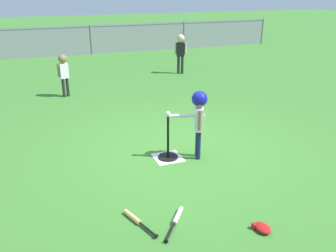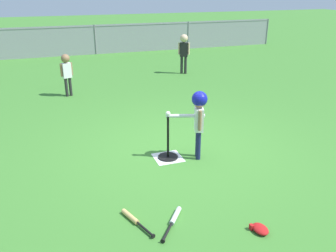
{
  "view_description": "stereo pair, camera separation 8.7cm",
  "coord_description": "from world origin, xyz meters",
  "px_view_note": "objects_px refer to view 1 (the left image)",
  "views": [
    {
      "loc": [
        -2.1,
        -5.01,
        2.57
      ],
      "look_at": [
        -0.33,
        -0.28,
        0.55
      ],
      "focal_mm": 37.54,
      "sensor_mm": 36.0,
      "label": 1
    },
    {
      "loc": [
        -2.02,
        -5.04,
        2.57
      ],
      "look_at": [
        -0.33,
        -0.28,
        0.55
      ],
      "focal_mm": 37.54,
      "sensor_mm": 36.0,
      "label": 2
    }
  ],
  "objects_px": {
    "batting_tee": "(168,151)",
    "fielder_deep_center": "(181,49)",
    "baseball_on_tee": "(168,114)",
    "batter_child": "(199,111)",
    "glove_near_bats": "(262,228)",
    "spare_bat_wood": "(136,220)",
    "spare_bat_silver": "(176,219)",
    "fielder_near_left": "(64,70)"
  },
  "relations": [
    {
      "from": "fielder_deep_center",
      "to": "glove_near_bats",
      "type": "relative_size",
      "value": 5.34
    },
    {
      "from": "batter_child",
      "to": "glove_near_bats",
      "type": "distance_m",
      "value": 2.06
    },
    {
      "from": "fielder_deep_center",
      "to": "baseball_on_tee",
      "type": "bearing_deg",
      "value": -114.25
    },
    {
      "from": "fielder_deep_center",
      "to": "fielder_near_left",
      "type": "bearing_deg",
      "value": -160.28
    },
    {
      "from": "spare_bat_silver",
      "to": "spare_bat_wood",
      "type": "height_order",
      "value": "same"
    },
    {
      "from": "batting_tee",
      "to": "fielder_deep_center",
      "type": "xyz_separation_m",
      "value": [
        2.4,
        5.34,
        0.66
      ]
    },
    {
      "from": "baseball_on_tee",
      "to": "fielder_deep_center",
      "type": "height_order",
      "value": "fielder_deep_center"
    },
    {
      "from": "baseball_on_tee",
      "to": "batter_child",
      "type": "xyz_separation_m",
      "value": [
        0.44,
        -0.15,
        0.03
      ]
    },
    {
      "from": "baseball_on_tee",
      "to": "batter_child",
      "type": "distance_m",
      "value": 0.47
    },
    {
      "from": "fielder_near_left",
      "to": "spare_bat_wood",
      "type": "relative_size",
      "value": 1.77
    },
    {
      "from": "fielder_deep_center",
      "to": "glove_near_bats",
      "type": "bearing_deg",
      "value": -105.39
    },
    {
      "from": "spare_bat_silver",
      "to": "glove_near_bats",
      "type": "distance_m",
      "value": 0.98
    },
    {
      "from": "fielder_deep_center",
      "to": "spare_bat_silver",
      "type": "distance_m",
      "value": 7.52
    },
    {
      "from": "baseball_on_tee",
      "to": "spare_bat_silver",
      "type": "xyz_separation_m",
      "value": [
        -0.48,
        -1.57,
        -0.72
      ]
    },
    {
      "from": "fielder_near_left",
      "to": "spare_bat_silver",
      "type": "height_order",
      "value": "fielder_near_left"
    },
    {
      "from": "batting_tee",
      "to": "glove_near_bats",
      "type": "height_order",
      "value": "batting_tee"
    },
    {
      "from": "spare_bat_wood",
      "to": "glove_near_bats",
      "type": "relative_size",
      "value": 2.62
    },
    {
      "from": "baseball_on_tee",
      "to": "fielder_near_left",
      "type": "distance_m",
      "value": 4.22
    },
    {
      "from": "batter_child",
      "to": "spare_bat_wood",
      "type": "bearing_deg",
      "value": -137.41
    },
    {
      "from": "baseball_on_tee",
      "to": "spare_bat_silver",
      "type": "height_order",
      "value": "baseball_on_tee"
    },
    {
      "from": "batting_tee",
      "to": "fielder_near_left",
      "type": "distance_m",
      "value": 4.25
    },
    {
      "from": "batter_child",
      "to": "fielder_deep_center",
      "type": "distance_m",
      "value": 5.82
    },
    {
      "from": "batting_tee",
      "to": "baseball_on_tee",
      "type": "relative_size",
      "value": 9.7
    },
    {
      "from": "baseball_on_tee",
      "to": "spare_bat_silver",
      "type": "distance_m",
      "value": 1.79
    },
    {
      "from": "glove_near_bats",
      "to": "fielder_near_left",
      "type": "bearing_deg",
      "value": 104.39
    },
    {
      "from": "batter_child",
      "to": "fielder_deep_center",
      "type": "bearing_deg",
      "value": 70.34
    },
    {
      "from": "batting_tee",
      "to": "spare_bat_silver",
      "type": "bearing_deg",
      "value": -107.09
    },
    {
      "from": "batting_tee",
      "to": "spare_bat_wood",
      "type": "bearing_deg",
      "value": -123.42
    },
    {
      "from": "batting_tee",
      "to": "fielder_deep_center",
      "type": "bearing_deg",
      "value": 65.75
    },
    {
      "from": "baseball_on_tee",
      "to": "fielder_near_left",
      "type": "bearing_deg",
      "value": 106.54
    },
    {
      "from": "batter_child",
      "to": "spare_bat_silver",
      "type": "bearing_deg",
      "value": -123.1
    },
    {
      "from": "batter_child",
      "to": "fielder_near_left",
      "type": "bearing_deg",
      "value": 111.45
    },
    {
      "from": "fielder_near_left",
      "to": "fielder_deep_center",
      "type": "height_order",
      "value": "fielder_deep_center"
    },
    {
      "from": "baseball_on_tee",
      "to": "fielder_deep_center",
      "type": "bearing_deg",
      "value": 65.75
    },
    {
      "from": "batting_tee",
      "to": "spare_bat_wood",
      "type": "distance_m",
      "value": 1.69
    },
    {
      "from": "spare_bat_silver",
      "to": "spare_bat_wood",
      "type": "xyz_separation_m",
      "value": [
        -0.45,
        0.16,
        -0.0
      ]
    },
    {
      "from": "batting_tee",
      "to": "spare_bat_silver",
      "type": "relative_size",
      "value": 1.35
    },
    {
      "from": "spare_bat_wood",
      "to": "glove_near_bats",
      "type": "height_order",
      "value": "glove_near_bats"
    },
    {
      "from": "spare_bat_silver",
      "to": "glove_near_bats",
      "type": "height_order",
      "value": "glove_near_bats"
    },
    {
      "from": "spare_bat_silver",
      "to": "batter_child",
      "type": "bearing_deg",
      "value": 56.9
    },
    {
      "from": "baseball_on_tee",
      "to": "batter_child",
      "type": "height_order",
      "value": "batter_child"
    },
    {
      "from": "baseball_on_tee",
      "to": "spare_bat_wood",
      "type": "distance_m",
      "value": 1.84
    }
  ]
}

